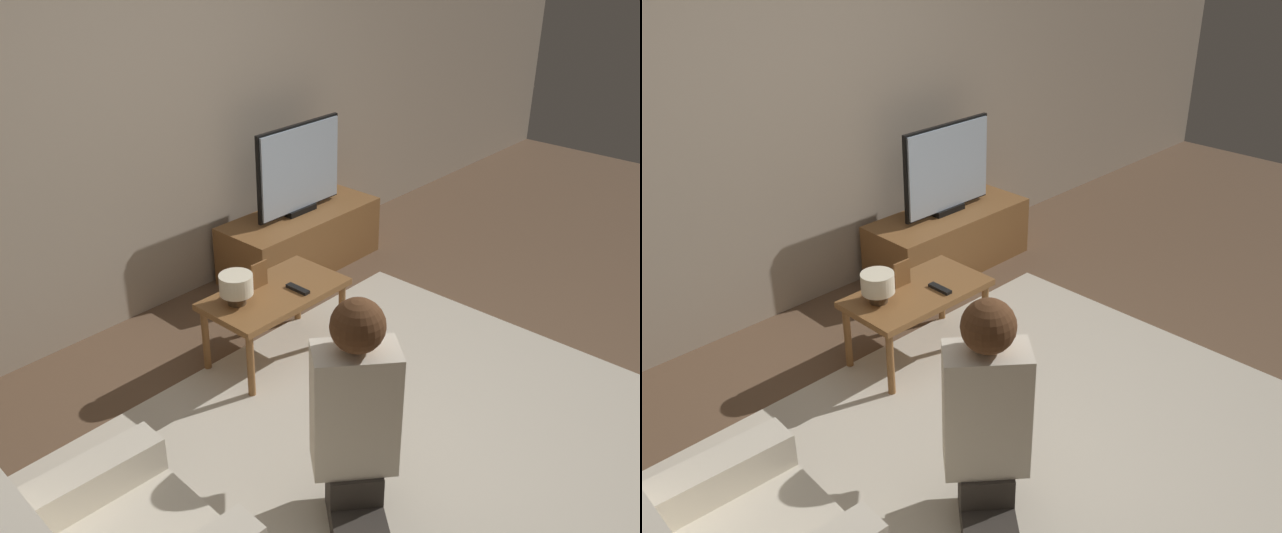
{
  "view_description": "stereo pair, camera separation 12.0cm",
  "coord_description": "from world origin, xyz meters",
  "views": [
    {
      "loc": [
        -2.16,
        -1.56,
        2.33
      ],
      "look_at": [
        0.35,
        0.73,
        0.59
      ],
      "focal_mm": 40.0,
      "sensor_mm": 36.0,
      "label": 1
    },
    {
      "loc": [
        -2.07,
        -1.65,
        2.33
      ],
      "look_at": [
        0.35,
        0.73,
        0.59
      ],
      "focal_mm": 40.0,
      "sensor_mm": 36.0,
      "label": 2
    }
  ],
  "objects": [
    {
      "name": "remote",
      "position": [
        0.29,
        0.84,
        0.43
      ],
      "size": [
        0.04,
        0.15,
        0.02
      ],
      "color": "black",
      "rests_on": "coffee_table"
    },
    {
      "name": "tv_stand",
      "position": [
        1.1,
        1.61,
        0.21
      ],
      "size": [
        1.18,
        0.48,
        0.42
      ],
      "color": "brown",
      "rests_on": "ground_plane"
    },
    {
      "name": "person_kneeling",
      "position": [
        -0.42,
        -0.16,
        0.54
      ],
      "size": [
        0.69,
        0.74,
        1.03
      ],
      "rotation": [
        0.0,
        0.0,
        2.43
      ],
      "color": "#332D28",
      "rests_on": "rug"
    },
    {
      "name": "ground_plane",
      "position": [
        0.0,
        0.0,
        0.0
      ],
      "size": [
        10.0,
        10.0,
        0.0
      ],
      "primitive_type": "plane",
      "color": "brown"
    },
    {
      "name": "picture_frame",
      "position": [
        0.18,
        1.03,
        0.5
      ],
      "size": [
        0.11,
        0.01,
        0.15
      ],
      "color": "brown",
      "rests_on": "coffee_table"
    },
    {
      "name": "tv",
      "position": [
        1.1,
        1.61,
        0.73
      ],
      "size": [
        0.75,
        0.08,
        0.62
      ],
      "color": "black",
      "rests_on": "tv_stand"
    },
    {
      "name": "table_lamp",
      "position": [
        -0.03,
        0.98,
        0.53
      ],
      "size": [
        0.18,
        0.18,
        0.17
      ],
      "color": "#4C3823",
      "rests_on": "coffee_table"
    },
    {
      "name": "wall_back",
      "position": [
        0.0,
        1.93,
        1.3
      ],
      "size": [
        10.0,
        0.06,
        2.6
      ],
      "color": "tan",
      "rests_on": "ground_plane"
    },
    {
      "name": "rug",
      "position": [
        0.0,
        0.0,
        0.01
      ],
      "size": [
        2.78,
        2.23,
        0.02
      ],
      "color": "beige",
      "rests_on": "ground_plane"
    },
    {
      "name": "coffee_table",
      "position": [
        0.2,
        0.93,
        0.37
      ],
      "size": [
        0.8,
        0.44,
        0.42
      ],
      "color": "brown",
      "rests_on": "ground_plane"
    }
  ]
}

